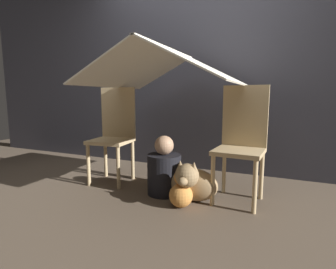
# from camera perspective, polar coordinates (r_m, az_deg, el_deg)

# --- Properties ---
(ground_plane) EXTENTS (8.80, 8.80, 0.00)m
(ground_plane) POSITION_cam_1_polar(r_m,az_deg,el_deg) (2.40, -1.98, -13.66)
(ground_plane) COLOR brown
(wall_back) EXTENTS (7.00, 0.05, 2.50)m
(wall_back) POSITION_cam_1_polar(r_m,az_deg,el_deg) (3.27, 6.64, 14.38)
(wall_back) COLOR #3D3D47
(wall_back) RESTS_ON ground_plane
(chair_left) EXTENTS (0.43, 0.43, 0.99)m
(chair_left) POSITION_cam_1_polar(r_m,az_deg,el_deg) (2.83, -11.61, 0.70)
(chair_left) COLOR #D1B27F
(chair_left) RESTS_ON ground_plane
(chair_right) EXTENTS (0.41, 0.41, 0.99)m
(chair_right) POSITION_cam_1_polar(r_m,az_deg,el_deg) (2.33, 15.70, -1.01)
(chair_right) COLOR #D1B27F
(chair_right) RESTS_ON ground_plane
(sheet_canopy) EXTENTS (1.30, 1.20, 0.34)m
(sheet_canopy) POSITION_cam_1_polar(r_m,az_deg,el_deg) (2.42, 0.00, 14.53)
(sheet_canopy) COLOR silver
(person_front) EXTENTS (0.31, 0.31, 0.54)m
(person_front) POSITION_cam_1_polar(r_m,az_deg,el_deg) (2.44, -0.84, -7.83)
(person_front) COLOR black
(person_front) RESTS_ON ground_plane
(dog) EXTENTS (0.43, 0.40, 0.39)m
(dog) POSITION_cam_1_polar(r_m,az_deg,el_deg) (2.26, 5.17, -10.31)
(dog) COLOR #9E7F56
(dog) RESTS_ON ground_plane
(floor_cushion) EXTENTS (0.37, 0.30, 0.10)m
(floor_cushion) POSITION_cam_1_polar(r_m,az_deg,el_deg) (2.65, 2.13, -10.36)
(floor_cushion) COLOR #4C7FB2
(floor_cushion) RESTS_ON ground_plane
(plush_toy) EXTENTS (0.20, 0.20, 0.31)m
(plush_toy) POSITION_cam_1_polar(r_m,az_deg,el_deg) (2.18, 2.83, -12.45)
(plush_toy) COLOR #D88C3F
(plush_toy) RESTS_ON ground_plane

